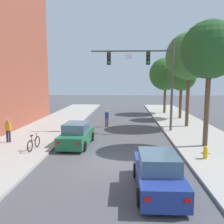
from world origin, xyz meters
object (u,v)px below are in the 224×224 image
at_px(bicycle_leaning, 34,143).
at_px(street_tree_third, 181,77).
at_px(pedestrian_sidewalk_left_walker, 8,129).
at_px(pedestrian_crossing_road, 107,118).
at_px(car_following_blue, 158,173).
at_px(street_tree_nearest, 210,50).
at_px(fire_hydrant, 205,152).
at_px(street_tree_second, 189,56).
at_px(traffic_signal_mast, 149,70).
at_px(street_tree_farthest, 165,74).
at_px(car_lead_green, 77,135).

height_order(bicycle_leaning, street_tree_third, street_tree_third).
xyz_separation_m(pedestrian_sidewalk_left_walker, pedestrian_crossing_road, (6.44, 6.68, -0.15)).
relative_size(car_following_blue, bicycle_leaning, 2.41).
bearing_deg(street_tree_nearest, fire_hydrant, -107.73).
xyz_separation_m(pedestrian_crossing_road, bicycle_leaning, (-3.98, -8.30, -0.37)).
bearing_deg(fire_hydrant, pedestrian_sidewalk_left_walker, 167.55).
distance_m(car_following_blue, street_tree_second, 15.21).
distance_m(car_following_blue, pedestrian_crossing_road, 13.56).
relative_size(traffic_signal_mast, street_tree_farthest, 1.02).
bearing_deg(car_lead_green, fire_hydrant, -19.69).
bearing_deg(fire_hydrant, street_tree_second, 81.76).
height_order(traffic_signal_mast, fire_hydrant, traffic_signal_mast).
relative_size(street_tree_nearest, street_tree_farthest, 1.11).
distance_m(traffic_signal_mast, pedestrian_crossing_road, 6.17).
bearing_deg(pedestrian_sidewalk_left_walker, street_tree_third, 38.41).
height_order(fire_hydrant, street_tree_nearest, street_tree_nearest).
bearing_deg(street_tree_farthest, street_tree_third, -76.94).
relative_size(car_following_blue, pedestrian_crossing_road, 2.60).
relative_size(pedestrian_sidewalk_left_walker, bicycle_leaning, 0.93).
xyz_separation_m(traffic_signal_mast, street_tree_nearest, (3.36, -4.79, 1.01)).
height_order(car_following_blue, street_tree_farthest, street_tree_farthest).
bearing_deg(pedestrian_crossing_road, traffic_signal_mast, -28.58).
bearing_deg(traffic_signal_mast, fire_hydrant, -71.32).
distance_m(pedestrian_crossing_road, street_tree_farthest, 12.54).
height_order(traffic_signal_mast, pedestrian_sidewalk_left_walker, traffic_signal_mast).
bearing_deg(fire_hydrant, car_lead_green, 160.31).
height_order(pedestrian_sidewalk_left_walker, street_tree_farthest, street_tree_farthest).
bearing_deg(traffic_signal_mast, car_lead_green, -138.91).
xyz_separation_m(car_following_blue, fire_hydrant, (3.14, 3.71, -0.22)).
distance_m(street_tree_second, street_tree_third, 5.13).
bearing_deg(pedestrian_sidewalk_left_walker, street_tree_farthest, 49.96).
height_order(car_following_blue, fire_hydrant, car_following_blue).
bearing_deg(street_tree_nearest, pedestrian_sidewalk_left_walker, 179.33).
height_order(street_tree_nearest, street_tree_farthest, street_tree_nearest).
xyz_separation_m(car_following_blue, pedestrian_sidewalk_left_walker, (-9.57, 6.51, 0.34)).
xyz_separation_m(traffic_signal_mast, street_tree_farthest, (3.30, 11.43, -0.05)).
bearing_deg(fire_hydrant, street_tree_nearest, 72.27).
height_order(car_following_blue, street_tree_second, street_tree_second).
bearing_deg(traffic_signal_mast, street_tree_nearest, -54.95).
bearing_deg(car_following_blue, street_tree_nearest, 57.93).
xyz_separation_m(street_tree_second, street_tree_third, (0.46, 4.80, -1.75)).
xyz_separation_m(pedestrian_crossing_road, street_tree_third, (8.11, 4.86, 4.01)).
bearing_deg(street_tree_third, street_tree_farthest, 103.06).
height_order(pedestrian_crossing_road, street_tree_second, street_tree_second).
xyz_separation_m(pedestrian_crossing_road, street_tree_nearest, (7.12, -6.84, 5.46)).
bearing_deg(bicycle_leaning, pedestrian_sidewalk_left_walker, 146.70).
height_order(street_tree_nearest, street_tree_third, street_tree_nearest).
xyz_separation_m(car_following_blue, street_tree_third, (4.97, 18.05, 4.20)).
bearing_deg(street_tree_farthest, pedestrian_sidewalk_left_walker, -130.04).
distance_m(pedestrian_crossing_road, street_tree_third, 10.27).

